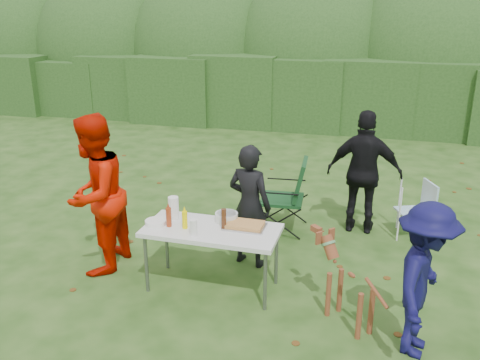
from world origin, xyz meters
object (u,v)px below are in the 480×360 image
(person_red_jacket, at_px, (95,195))
(ketchup_bottle, at_px, (169,217))
(person_cook, at_px, (250,206))
(dog, at_px, (350,287))
(child, at_px, (424,281))
(mustard_bottle, at_px, (185,220))
(paper_towel_roll, at_px, (174,208))
(person_black_puffy, at_px, (364,173))
(folding_table, at_px, (212,233))
(lawn_chair, at_px, (414,210))
(camping_chair, at_px, (282,195))
(beer_bottle, at_px, (224,219))

(person_red_jacket, height_order, ketchup_bottle, person_red_jacket)
(person_cook, height_order, dog, person_cook)
(child, height_order, mustard_bottle, child)
(paper_towel_roll, bearing_deg, person_black_puffy, 42.82)
(person_black_puffy, bearing_deg, paper_towel_roll, 44.76)
(mustard_bottle, bearing_deg, person_red_jacket, 173.37)
(child, bearing_deg, folding_table, 88.54)
(lawn_chair, bearing_deg, camping_chair, -13.58)
(person_cook, xyz_separation_m, mustard_bottle, (-0.54, -0.76, 0.07))
(person_red_jacket, height_order, paper_towel_roll, person_red_jacket)
(person_red_jacket, bearing_deg, lawn_chair, 117.22)
(beer_bottle, bearing_deg, folding_table, -174.51)
(dog, bearing_deg, camping_chair, -18.63)
(child, relative_size, ketchup_bottle, 6.73)
(person_red_jacket, bearing_deg, paper_towel_roll, 94.11)
(child, relative_size, beer_bottle, 6.17)
(dog, xyz_separation_m, beer_bottle, (-1.41, 0.31, 0.43))
(camping_chair, relative_size, paper_towel_roll, 4.10)
(folding_table, distance_m, paper_towel_roll, 0.56)
(dog, bearing_deg, child, -157.71)
(ketchup_bottle, xyz_separation_m, beer_bottle, (0.61, 0.09, 0.01))
(dog, bearing_deg, person_black_puffy, -46.53)
(person_cook, distance_m, person_red_jacket, 1.84)
(beer_bottle, bearing_deg, person_black_puffy, 55.47)
(beer_bottle, distance_m, paper_towel_roll, 0.66)
(person_cook, height_order, child, person_cook)
(ketchup_bottle, bearing_deg, child, -9.86)
(folding_table, distance_m, dog, 1.60)
(camping_chair, distance_m, lawn_chair, 1.83)
(dog, relative_size, camping_chair, 0.85)
(dog, height_order, mustard_bottle, mustard_bottle)
(person_red_jacket, relative_size, person_black_puffy, 1.10)
(person_black_puffy, distance_m, dog, 2.38)
(camping_chair, relative_size, mustard_bottle, 5.33)
(folding_table, relative_size, child, 1.01)
(beer_bottle, bearing_deg, person_cook, 80.15)
(folding_table, bearing_deg, beer_bottle, 5.49)
(person_cook, height_order, lawn_chair, person_cook)
(person_black_puffy, distance_m, lawn_chair, 0.86)
(ketchup_bottle, relative_size, beer_bottle, 0.92)
(child, height_order, camping_chair, child)
(paper_towel_roll, bearing_deg, folding_table, -16.27)
(person_red_jacket, xyz_separation_m, mustard_bottle, (1.18, -0.14, -0.12))
(lawn_chair, height_order, mustard_bottle, mustard_bottle)
(ketchup_bottle, xyz_separation_m, paper_towel_roll, (-0.04, 0.23, 0.02))
(child, bearing_deg, paper_towel_roll, 88.08)
(person_cook, relative_size, person_red_jacket, 0.80)
(child, relative_size, camping_chair, 1.39)
(camping_chair, bearing_deg, beer_bottle, 74.88)
(person_cook, height_order, person_black_puffy, person_black_puffy)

